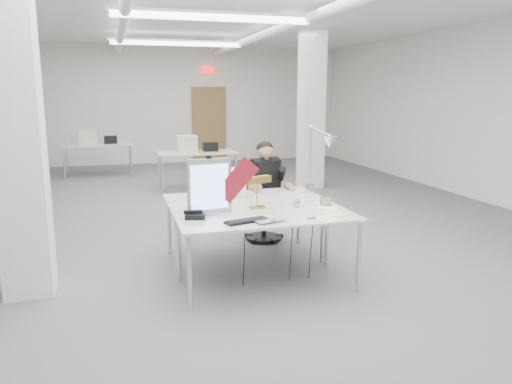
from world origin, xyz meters
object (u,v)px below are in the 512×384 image
at_px(desk_main, 266,217).
at_px(laptop, 273,222).
at_px(desk_phone, 195,216).
at_px(bankers_lamp, 257,194).
at_px(monitor, 209,187).
at_px(architect_lamp, 318,155).
at_px(seated_person, 265,175).
at_px(office_chair, 264,197).
at_px(beige_monitor, 228,183).

distance_m(desk_main, laptop, 0.32).
xyz_separation_m(laptop, desk_phone, (-0.68, 0.40, 0.01)).
height_order(laptop, bankers_lamp, bankers_lamp).
bearing_deg(laptop, monitor, 116.59).
bearing_deg(monitor, architect_lamp, 10.56).
bearing_deg(bankers_lamp, seated_person, 46.11).
xyz_separation_m(desk_main, office_chair, (0.45, 1.58, -0.16)).
height_order(office_chair, beige_monitor, office_chair).
bearing_deg(laptop, desk_main, 67.86).
height_order(monitor, desk_phone, monitor).
xyz_separation_m(office_chair, desk_phone, (-1.16, -1.50, 0.19)).
xyz_separation_m(desk_main, beige_monitor, (-0.17, 1.00, 0.17)).
xyz_separation_m(office_chair, architect_lamp, (0.40, -0.87, 0.66)).
height_order(monitor, laptop, monitor).
distance_m(office_chair, desk_phone, 1.91).
relative_size(desk_main, laptop, 6.14).
xyz_separation_m(bankers_lamp, desk_phone, (-0.70, -0.25, -0.13)).
relative_size(desk_phone, beige_monitor, 0.56).
height_order(desk_main, bankers_lamp, bankers_lamp).
relative_size(monitor, laptop, 1.93).
distance_m(laptop, beige_monitor, 1.33).
xyz_separation_m(seated_person, bankers_lamp, (-0.45, -1.20, 0.01)).
height_order(desk_main, office_chair, office_chair).
relative_size(laptop, beige_monitor, 0.87).
distance_m(office_chair, monitor, 1.74).
distance_m(desk_main, monitor, 0.65).
bearing_deg(monitor, beige_monitor, 55.90).
bearing_deg(laptop, seated_person, 58.59).
xyz_separation_m(desk_main, bankers_lamp, (-0.00, 0.33, 0.17)).
height_order(office_chair, seated_person, seated_person).
distance_m(desk_phone, architect_lamp, 1.74).
bearing_deg(bankers_lamp, laptop, -115.80).
xyz_separation_m(office_chair, bankers_lamp, (-0.45, -1.25, 0.33)).
bearing_deg(desk_phone, bankers_lamp, 31.82).
distance_m(desk_main, beige_monitor, 1.03).
height_order(desk_phone, architect_lamp, architect_lamp).
distance_m(bankers_lamp, desk_phone, 0.76).
relative_size(seated_person, monitor, 1.76).
height_order(office_chair, architect_lamp, architect_lamp).
bearing_deg(architect_lamp, laptop, -121.26).
bearing_deg(laptop, office_chair, 58.96).
bearing_deg(beige_monitor, bankers_lamp, -85.83).
height_order(seated_person, desk_phone, seated_person).
bearing_deg(beige_monitor, desk_main, -90.26).
xyz_separation_m(monitor, laptop, (0.50, -0.53, -0.27)).
bearing_deg(architect_lamp, desk_main, -130.87).
distance_m(desk_phone, beige_monitor, 1.08).
distance_m(laptop, architect_lamp, 1.44).
bearing_deg(office_chair, laptop, -125.69).
bearing_deg(bankers_lamp, monitor, 168.67).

